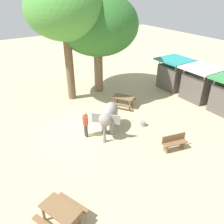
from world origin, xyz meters
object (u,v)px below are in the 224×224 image
Objects in this scene: elephant at (109,115)px; market_stall_white at (198,85)px; wooden_bench at (174,142)px; market_stall_teal at (173,75)px; picnic_table_far at (61,212)px; shade_tree_secondary at (97,25)px; feed_bucket at (143,123)px; picnic_table_near at (123,99)px; person_handler at (85,122)px; shade_tree_main at (64,10)px.

market_stall_white is (-0.00, 8.10, 0.06)m from elephant.
market_stall_teal reaches higher than wooden_bench.
picnic_table_far is at bearing -72.00° from market_stall_white.
shade_tree_secondary reaches higher than picnic_table_far.
picnic_table_far is at bearing -63.08° from feed_bucket.
elephant is 6.34× the size of feed_bucket.
elephant is at bearing 96.08° from picnic_table_near.
shade_tree_secondary is at bearing 55.94° from person_handler.
market_stall_white is at bearing -136.87° from wooden_bench.
elephant is 0.27× the size of shade_tree_main.
feed_bucket is at bearing -4.64° from shade_tree_secondary.
wooden_bench is at bearing 74.76° from picnic_table_far.
market_stall_teal reaches higher than elephant.
shade_tree_main reaches higher than elephant.
market_stall_teal reaches higher than picnic_table_far.
elephant reaches higher than picnic_table_near.
feed_bucket is (0.69, -6.01, -0.98)m from market_stall_white.
feed_bucket is at bearing 17.90° from shade_tree_main.
picnic_table_far is 13.59m from market_stall_white.
wooden_bench is at bearing -2.89° from feed_bucket.
market_stall_white is (2.11, 5.50, 0.55)m from picnic_table_near.
shade_tree_secondary is 3.00× the size of market_stall_teal.
market_stall_white reaches higher than person_handler.
elephant is 6.40m from picnic_table_far.
wooden_bench is at bearing -60.89° from market_stall_white.
market_stall_white reaches higher than wooden_bench.
elephant is at bearing -46.21° from wooden_bench.
market_stall_white is (-3.42, 6.15, 0.67)m from wooden_bench.
elephant reaches higher than picnic_table_far.
market_stall_teal reaches higher than picnic_table_near.
feed_bucket is at bearing 117.84° from elephant.
person_handler is at bearing 121.01° from picnic_table_far.
shade_tree_main is at bearing 131.31° from picnic_table_far.
picnic_table_far is 14.61m from market_stall_teal.
wooden_bench is 0.75× the size of picnic_table_far.
shade_tree_main is 4.32× the size of picnic_table_far.
market_stall_teal is 6.92m from feed_bucket.
picnic_table_far reaches higher than feed_bucket.
picnic_table_far is at bearing 97.37° from picnic_table_near.
market_stall_white reaches higher than picnic_table_near.
picnic_table_far is (9.68, -4.92, -5.75)m from shade_tree_main.
shade_tree_secondary reaches higher than market_stall_white.
person_handler is 7.66m from shade_tree_main.
person_handler is at bearing -76.20° from market_stall_teal.
person_handler is 0.19× the size of shade_tree_main.
picnic_table_near is 0.82× the size of market_stall_teal.
feed_bucket is (2.80, -0.51, -0.43)m from picnic_table_near.
picnic_table_near is 9.74m from picnic_table_far.
person_handler is 0.64× the size of market_stall_white.
elephant is at bearing -7.31° from person_handler.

